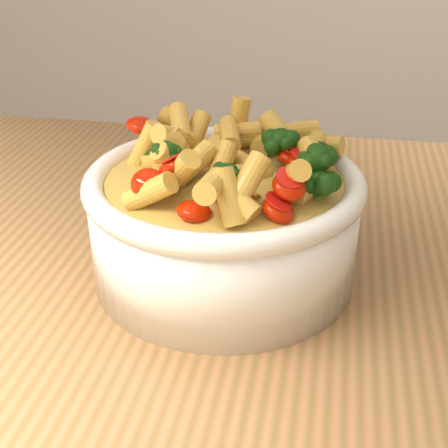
# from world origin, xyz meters

# --- Properties ---
(table) EXTENTS (1.20, 0.80, 0.90)m
(table) POSITION_xyz_m (0.00, 0.00, 0.80)
(table) COLOR #AD764A
(table) RESTS_ON ground
(serving_bowl) EXTENTS (0.23, 0.23, 0.10)m
(serving_bowl) POSITION_xyz_m (-0.05, 0.03, 0.95)
(serving_bowl) COLOR white
(serving_bowl) RESTS_ON table
(pasta_salad) EXTENTS (0.18, 0.18, 0.04)m
(pasta_salad) POSITION_xyz_m (-0.05, 0.03, 1.01)
(pasta_salad) COLOR #FECD50
(pasta_salad) RESTS_ON serving_bowl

